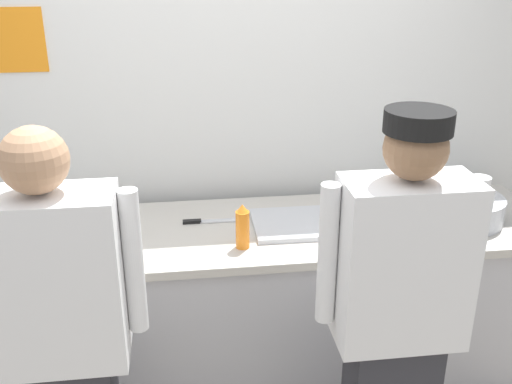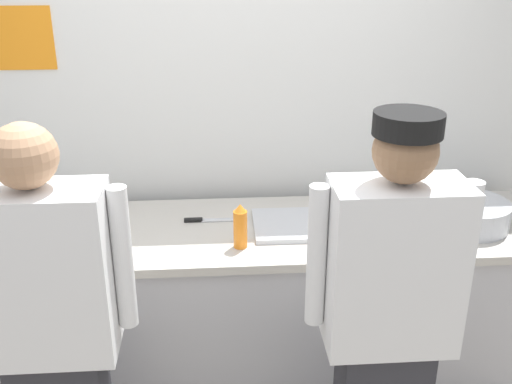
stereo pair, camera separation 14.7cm
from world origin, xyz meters
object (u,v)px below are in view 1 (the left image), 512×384
at_px(chef_near_left, 61,341).
at_px(chef_center, 398,315).
at_px(mixing_bowl_steel, 462,208).
at_px(ramekin_red_sauce, 112,231).
at_px(sheet_tray, 301,223).
at_px(squeeze_bottle_primary, 243,227).
at_px(plate_stack_front, 59,236).
at_px(chefs_knife, 206,221).

bearing_deg(chef_near_left, chef_center, -1.40).
xyz_separation_m(mixing_bowl_steel, ramekin_red_sauce, (-1.69, 0.05, -0.04)).
xyz_separation_m(chef_near_left, chef_center, (1.22, -0.03, 0.02)).
bearing_deg(sheet_tray, chef_center, -74.85).
xyz_separation_m(sheet_tray, squeeze_bottle_primary, (-0.31, -0.18, 0.09)).
bearing_deg(squeeze_bottle_primary, plate_stack_front, 171.34).
bearing_deg(mixing_bowl_steel, sheet_tray, 177.28).
distance_m(chef_near_left, mixing_bowl_steel, 1.94).
relative_size(sheet_tray, squeeze_bottle_primary, 2.23).
bearing_deg(sheet_tray, plate_stack_front, -176.98).
relative_size(plate_stack_front, chefs_knife, 0.77).
bearing_deg(chefs_knife, chef_center, -52.52).
bearing_deg(chefs_knife, chef_near_left, -123.55).
xyz_separation_m(plate_stack_front, mixing_bowl_steel, (1.92, 0.02, 0.01)).
relative_size(squeeze_bottle_primary, ramekin_red_sauce, 2.20).
xyz_separation_m(sheet_tray, ramekin_red_sauce, (-0.90, 0.01, 0.01)).
xyz_separation_m(chef_near_left, sheet_tray, (1.01, 0.74, 0.04)).
bearing_deg(ramekin_red_sauce, chefs_knife, 11.08).
bearing_deg(ramekin_red_sauce, chef_center, -35.11).
bearing_deg(chef_near_left, ramekin_red_sauce, 81.63).
relative_size(chef_center, plate_stack_front, 7.88).
bearing_deg(sheet_tray, chefs_knife, 167.87).
height_order(chef_center, sheet_tray, chef_center).
distance_m(chef_center, chefs_knife, 1.09).
xyz_separation_m(sheet_tray, chefs_knife, (-0.46, 0.10, -0.01)).
relative_size(chef_center, chefs_knife, 6.10).
relative_size(chef_near_left, ramekin_red_sauce, 17.42).
bearing_deg(chef_center, ramekin_red_sauce, 144.89).
relative_size(mixing_bowl_steel, ramekin_red_sauce, 4.12).
bearing_deg(squeeze_bottle_primary, chef_center, -48.67).
distance_m(chef_center, squeeze_bottle_primary, 0.79).
height_order(chef_near_left, sheet_tray, chef_near_left).
relative_size(chef_near_left, mixing_bowl_steel, 4.23).
bearing_deg(chef_near_left, squeeze_bottle_primary, 38.21).
height_order(chef_center, chefs_knife, chef_center).
xyz_separation_m(mixing_bowl_steel, chefs_knife, (-1.25, 0.14, -0.06)).
height_order(chef_center, ramekin_red_sauce, chef_center).
distance_m(sheet_tray, ramekin_red_sauce, 0.90).
distance_m(chef_near_left, chef_center, 1.22).
relative_size(mixing_bowl_steel, squeeze_bottle_primary, 1.87).
bearing_deg(ramekin_red_sauce, plate_stack_front, -162.46).
bearing_deg(plate_stack_front, chefs_knife, 13.27).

